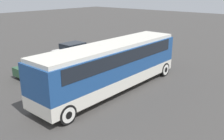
{
  "coord_description": "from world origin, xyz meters",
  "views": [
    {
      "loc": [
        -11.45,
        -9.86,
        6.29
      ],
      "look_at": [
        0.0,
        0.0,
        1.41
      ],
      "focal_mm": 40.0,
      "sensor_mm": 36.0,
      "label": 1
    }
  ],
  "objects": [
    {
      "name": "parked_car_near",
      "position": [
        4.25,
        8.61,
        0.66
      ],
      "size": [
        4.14,
        1.87,
        1.35
      ],
      "color": "silver",
      "rests_on": "ground_plane"
    },
    {
      "name": "parked_car_mid",
      "position": [
        -1.01,
        6.2,
        0.67
      ],
      "size": [
        4.19,
        1.81,
        1.35
      ],
      "color": "#2D5638",
      "rests_on": "ground_plane"
    },
    {
      "name": "tour_bus",
      "position": [
        0.1,
        -0.0,
        1.88
      ],
      "size": [
        11.27,
        2.54,
        3.12
      ],
      "color": "silver",
      "rests_on": "ground_plane"
    },
    {
      "name": "ground_plane",
      "position": [
        0.0,
        0.0,
        0.0
      ],
      "size": [
        120.0,
        120.0,
        0.0
      ],
      "primitive_type": "plane",
      "color": "#423F3D"
    }
  ]
}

